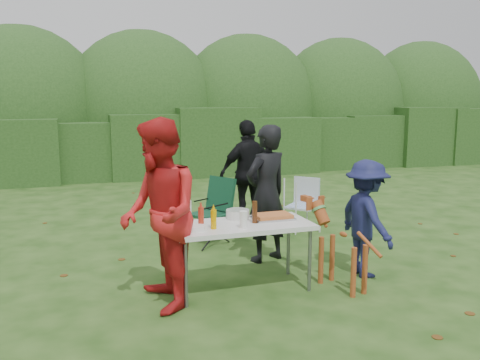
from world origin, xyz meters
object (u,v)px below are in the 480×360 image
object	(u,v)px
camping_chair	(211,210)
beer_bottle	(255,212)
person_cook	(266,194)
ketchup_bottle	(201,218)
folding_table	(242,228)
person_black_puffy	(248,174)
dog	(343,247)
lawn_chair	(302,204)
mustard_bottle	(214,219)
paper_towel_roll	(186,213)
child	(366,218)
person_red_jacket	(159,215)

from	to	relation	value
camping_chair	beer_bottle	bearing A→B (deg)	58.25
person_cook	ketchup_bottle	size ratio (longest dim) A/B	7.94
beer_bottle	folding_table	bearing A→B (deg)	174.67
person_black_puffy	dog	distance (m)	2.96
beer_bottle	lawn_chair	bearing A→B (deg)	53.16
mustard_bottle	paper_towel_roll	bearing A→B (deg)	132.86
lawn_chair	beer_bottle	world-z (taller)	beer_bottle
person_cook	child	world-z (taller)	person_cook
ketchup_bottle	paper_towel_roll	distance (m)	0.21
person_cook	camping_chair	world-z (taller)	person_cook
folding_table	paper_towel_roll	xyz separation A→B (m)	(-0.58, 0.14, 0.18)
person_red_jacket	beer_bottle	size ratio (longest dim) A/B	7.90
person_cook	ketchup_bottle	xyz separation A→B (m)	(-1.08, -0.90, -0.02)
person_black_puffy	camping_chair	bearing A→B (deg)	31.94
person_cook	beer_bottle	distance (m)	1.00
person_cook	person_red_jacket	size ratio (longest dim) A/B	0.92
mustard_bottle	ketchup_bottle	distance (m)	0.14
person_cook	folding_table	bearing A→B (deg)	33.34
child	dog	bearing A→B (deg)	119.41
folding_table	paper_towel_roll	size ratio (longest dim) A/B	5.77
person_black_puffy	folding_table	bearing A→B (deg)	59.91
child	camping_chair	distance (m)	2.35
child	person_red_jacket	bearing A→B (deg)	91.25
folding_table	lawn_chair	distance (m)	2.71
camping_chair	folding_table	bearing A→B (deg)	53.87
child	lawn_chair	world-z (taller)	child
ketchup_bottle	person_red_jacket	bearing A→B (deg)	-161.38
person_cook	person_black_puffy	distance (m)	1.78
lawn_chair	person_red_jacket	bearing A→B (deg)	-2.14
folding_table	person_cook	size ratio (longest dim) A/B	0.86
mustard_bottle	ketchup_bottle	xyz separation A→B (m)	(-0.11, 0.07, 0.01)
person_red_jacket	camping_chair	world-z (taller)	person_red_jacket
person_black_puffy	paper_towel_roll	bearing A→B (deg)	48.32
ketchup_bottle	beer_bottle	distance (m)	0.60
person_red_jacket	mustard_bottle	distance (m)	0.59
person_red_jacket	ketchup_bottle	distance (m)	0.49
person_red_jacket	person_black_puffy	size ratio (longest dim) A/B	1.10
beer_bottle	paper_towel_roll	size ratio (longest dim) A/B	0.92
beer_bottle	person_red_jacket	bearing A→B (deg)	-170.45
person_red_jacket	mustard_bottle	world-z (taller)	person_red_jacket
mustard_bottle	ketchup_bottle	world-z (taller)	ketchup_bottle
folding_table	ketchup_bottle	xyz separation A→B (m)	(-0.46, -0.04, 0.16)
lawn_chair	beer_bottle	size ratio (longest dim) A/B	3.45
folding_table	child	distance (m)	1.52
child	ketchup_bottle	xyz separation A→B (m)	(-1.98, -0.00, 0.16)
camping_chair	ketchup_bottle	world-z (taller)	ketchup_bottle
ketchup_bottle	beer_bottle	world-z (taller)	beer_bottle
camping_chair	paper_towel_roll	bearing A→B (deg)	35.85
dog	lawn_chair	xyz separation A→B (m)	(0.66, 2.41, -0.05)
dog	beer_bottle	distance (m)	1.04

